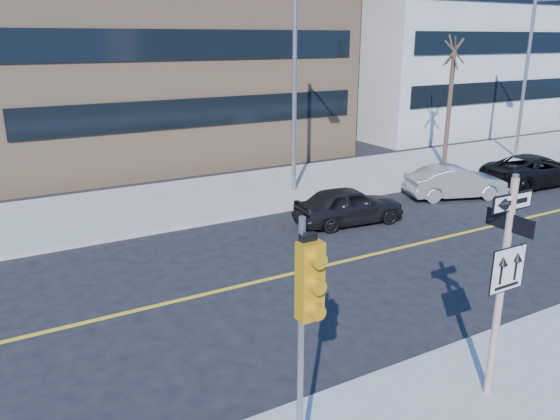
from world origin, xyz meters
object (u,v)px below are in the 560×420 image
traffic_signal (308,303)px  parked_car_a (349,205)px  parked_car_b (456,182)px  streetlight_b (531,69)px  parked_car_c (535,170)px  street_tree_west (454,55)px  sign_pole (503,277)px  streetlight_a (298,79)px

traffic_signal → parked_car_a: bearing=50.7°
parked_car_b → streetlight_b: (8.56, 3.54, 4.09)m
parked_car_c → street_tree_west: 6.59m
streetlight_b → street_tree_west: bearing=173.8°
sign_pole → parked_car_c: (14.09, 9.47, -1.75)m
parked_car_c → street_tree_west: (-1.09, 4.34, 4.84)m
parked_car_b → sign_pole: bearing=155.4°
sign_pole → street_tree_west: 19.22m
traffic_signal → parked_car_a: size_ratio=1.02×
sign_pole → streetlight_a: (4.00, 13.27, 2.32)m
parked_car_c → streetlight_a: 11.52m
parked_car_b → streetlight_b: streetlight_b is taller
streetlight_a → parked_car_a: bearing=-94.1°
traffic_signal → parked_car_b: 16.85m
sign_pole → streetlight_b: 22.48m
sign_pole → traffic_signal: sign_pole is taller
sign_pole → parked_car_a: sign_pole is taller
streetlight_a → parked_car_b: bearing=-33.1°
streetlight_b → street_tree_west: size_ratio=1.26×
streetlight_a → streetlight_b: 14.00m
traffic_signal → parked_car_c: size_ratio=0.81×
parked_car_b → streetlight_a: (-5.44, 3.54, 4.09)m
sign_pole → parked_car_c: 17.06m
street_tree_west → traffic_signal: bearing=-140.6°
parked_car_a → streetlight_b: size_ratio=0.49×
streetlight_b → streetlight_a: bearing=180.0°
traffic_signal → street_tree_west: (17.00, 13.96, 2.50)m
street_tree_west → parked_car_b: bearing=-131.1°
parked_car_a → streetlight_b: bearing=-68.0°
sign_pole → street_tree_west: bearing=46.7°
streetlight_a → traffic_signal: bearing=-120.8°
parked_car_b → streetlight_a: 7.67m
sign_pole → parked_car_b: sign_pole is taller
sign_pole → traffic_signal: bearing=-177.9°
parked_car_a → streetlight_a: bearing=2.2°
traffic_signal → parked_car_c: 20.62m
sign_pole → parked_car_a: size_ratio=1.03×
traffic_signal → parked_car_c: (18.09, 9.62, -2.34)m
streetlight_a → streetlight_b: size_ratio=1.00×
traffic_signal → street_tree_west: size_ratio=0.63×
sign_pole → parked_car_a: bearing=68.2°
traffic_signal → streetlight_a: bearing=59.2°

